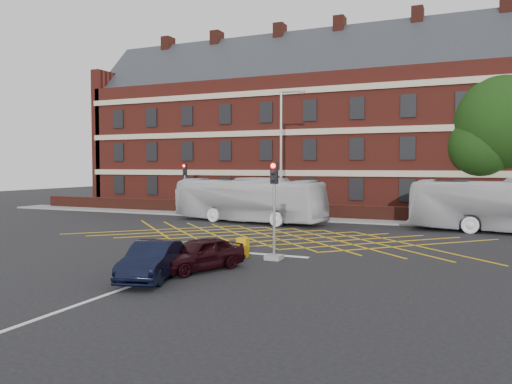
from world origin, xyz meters
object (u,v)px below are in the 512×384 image
at_px(bus_left, 248,200).
at_px(traffic_light_far, 185,194).
at_px(direction_signs, 182,198).
at_px(traffic_light_near, 274,220).
at_px(car_navy, 153,260).
at_px(utility_cabinet, 243,247).
at_px(deciduous_tree, 502,131).
at_px(car_maroon, 200,254).
at_px(street_lamp, 282,177).

xyz_separation_m(bus_left, traffic_light_far, (-7.45, 3.42, 0.13)).
bearing_deg(direction_signs, traffic_light_near, -47.40).
distance_m(car_navy, utility_cabinet, 5.35).
height_order(bus_left, utility_cabinet, bus_left).
distance_m(deciduous_tree, traffic_light_far, 25.64).
distance_m(direction_signs, utility_cabinet, 20.52).
xyz_separation_m(car_navy, deciduous_tree, (12.67, 27.45, 6.13)).
bearing_deg(car_navy, traffic_light_near, 46.98).
bearing_deg(bus_left, traffic_light_far, 74.30).
height_order(traffic_light_near, utility_cabinet, traffic_light_near).
xyz_separation_m(deciduous_tree, utility_cabinet, (-11.48, -22.24, -6.37)).
bearing_deg(traffic_light_near, car_maroon, -119.67).
distance_m(car_navy, traffic_light_near, 5.98).
height_order(traffic_light_near, traffic_light_far, same).
relative_size(bus_left, car_maroon, 3.06).
xyz_separation_m(car_navy, car_maroon, (0.84, 1.95, -0.02)).
bearing_deg(car_navy, deciduous_tree, 49.57).
xyz_separation_m(car_navy, utility_cabinet, (1.19, 5.21, -0.24)).
relative_size(bus_left, deciduous_tree, 1.04).
bearing_deg(street_lamp, bus_left, -162.41).
xyz_separation_m(car_navy, direction_signs, (-11.83, 21.03, 0.70)).
relative_size(traffic_light_far, utility_cabinet, 4.89).
height_order(car_navy, deciduous_tree, deciduous_tree).
relative_size(car_maroon, deciduous_tree, 0.34).
bearing_deg(bus_left, traffic_light_near, -142.32).
bearing_deg(direction_signs, street_lamp, -12.87).
relative_size(bus_left, direction_signs, 5.32).
bearing_deg(utility_cabinet, deciduous_tree, 62.71).
xyz_separation_m(traffic_light_near, traffic_light_far, (-14.46, 16.24, 0.00)).
distance_m(car_maroon, direction_signs, 22.92).
height_order(bus_left, car_maroon, bus_left).
relative_size(car_navy, utility_cabinet, 4.70).
relative_size(car_navy, direction_signs, 1.87).
xyz_separation_m(deciduous_tree, traffic_light_far, (-24.42, -5.98, -5.04)).
height_order(bus_left, traffic_light_near, traffic_light_near).
xyz_separation_m(car_maroon, street_lamp, (-2.81, 16.83, 2.64)).
relative_size(bus_left, traffic_light_near, 2.74).
relative_size(car_maroon, traffic_light_far, 0.89).
bearing_deg(utility_cabinet, bus_left, 113.18).
bearing_deg(traffic_light_far, car_navy, -61.29).
relative_size(car_maroon, traffic_light_near, 0.89).
xyz_separation_m(bus_left, car_navy, (4.31, -18.04, -0.95)).
xyz_separation_m(bus_left, utility_cabinet, (5.50, -12.83, -1.19)).
height_order(bus_left, direction_signs, bus_left).
bearing_deg(traffic_light_far, utility_cabinet, -51.48).
bearing_deg(deciduous_tree, traffic_light_near, -114.14).
bearing_deg(car_maroon, traffic_light_near, 83.25).
bearing_deg(deciduous_tree, street_lamp, -149.37).
bearing_deg(car_maroon, bus_left, 130.65).
height_order(traffic_light_far, utility_cabinet, traffic_light_far).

